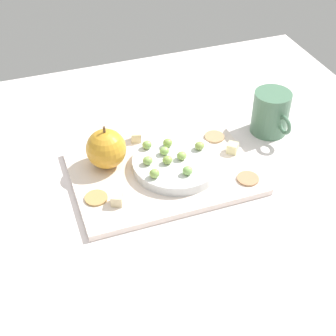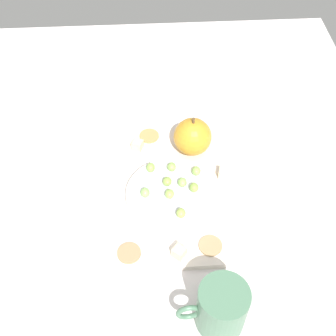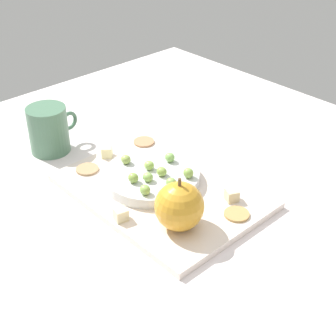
{
  "view_description": "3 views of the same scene",
  "coord_description": "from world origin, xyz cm",
  "px_view_note": "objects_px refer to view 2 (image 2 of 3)",
  "views": [
    {
      "loc": [
        -20.29,
        -64.46,
        67.19
      ],
      "look_at": [
        2.96,
        1.03,
        8.63
      ],
      "focal_mm": 52.65,
      "sensor_mm": 36.0,
      "label": 1
    },
    {
      "loc": [
        56.24,
        0.36,
        74.79
      ],
      "look_at": [
        0.79,
        3.67,
        9.53
      ],
      "focal_mm": 48.12,
      "sensor_mm": 36.0,
      "label": 2
    },
    {
      "loc": [
        -50.49,
        51.8,
        56.27
      ],
      "look_at": [
        1.72,
        3.18,
        10.59
      ],
      "focal_mm": 53.9,
      "sensor_mm": 36.0,
      "label": 3
    }
  ],
  "objects_px": {
    "cheese_cube_0": "(177,252)",
    "grape_6": "(179,213)",
    "cheese_cube_2": "(136,145)",
    "grape_3": "(143,193)",
    "serving_dish": "(169,195)",
    "grape_0": "(168,194)",
    "platter": "(169,189)",
    "cracker_2": "(127,253)",
    "grape_2": "(180,182)",
    "cheese_cube_1": "(222,173)",
    "cracker_0": "(150,136)",
    "grape_4": "(192,187)",
    "grape_7": "(194,171)",
    "grape_8": "(170,168)",
    "apple_whole": "(191,137)",
    "cracker_1": "(208,246)",
    "cup": "(219,308)",
    "grape_1": "(165,181)",
    "grape_5": "(151,168)"
  },
  "relations": [
    {
      "from": "cheese_cube_1",
      "to": "grape_6",
      "type": "distance_m",
      "value": 0.14
    },
    {
      "from": "grape_2",
      "to": "grape_7",
      "type": "xyz_separation_m",
      "value": [
        -0.03,
        0.03,
        0.0
      ]
    },
    {
      "from": "cheese_cube_0",
      "to": "cheese_cube_1",
      "type": "xyz_separation_m",
      "value": [
        -0.17,
        0.1,
        0.0
      ]
    },
    {
      "from": "grape_1",
      "to": "cracker_2",
      "type": "bearing_deg",
      "value": -28.78
    },
    {
      "from": "serving_dish",
      "to": "grape_1",
      "type": "height_order",
      "value": "grape_1"
    },
    {
      "from": "grape_8",
      "to": "cup",
      "type": "relative_size",
      "value": 0.17
    },
    {
      "from": "cheese_cube_0",
      "to": "grape_6",
      "type": "xyz_separation_m",
      "value": [
        -0.07,
        0.01,
        0.02
      ]
    },
    {
      "from": "grape_0",
      "to": "grape_6",
      "type": "xyz_separation_m",
      "value": [
        0.04,
        0.02,
        -0.0
      ]
    },
    {
      "from": "platter",
      "to": "cracker_2",
      "type": "bearing_deg",
      "value": -29.88
    },
    {
      "from": "grape_4",
      "to": "cheese_cube_2",
      "type": "bearing_deg",
      "value": -141.7
    },
    {
      "from": "cheese_cube_2",
      "to": "grape_5",
      "type": "relative_size",
      "value": 1.06
    },
    {
      "from": "grape_0",
      "to": "grape_8",
      "type": "distance_m",
      "value": 0.06
    },
    {
      "from": "grape_0",
      "to": "grape_8",
      "type": "relative_size",
      "value": 1.0
    },
    {
      "from": "cracker_0",
      "to": "grape_8",
      "type": "bearing_deg",
      "value": 17.62
    },
    {
      "from": "cheese_cube_2",
      "to": "cracker_1",
      "type": "height_order",
      "value": "cheese_cube_2"
    },
    {
      "from": "grape_1",
      "to": "grape_6",
      "type": "bearing_deg",
      "value": 15.4
    },
    {
      "from": "grape_8",
      "to": "grape_7",
      "type": "bearing_deg",
      "value": 77.25
    },
    {
      "from": "cheese_cube_0",
      "to": "cracker_0",
      "type": "bearing_deg",
      "value": -172.58
    },
    {
      "from": "apple_whole",
      "to": "cracker_1",
      "type": "bearing_deg",
      "value": 2.71
    },
    {
      "from": "cracker_0",
      "to": "cracker_1",
      "type": "xyz_separation_m",
      "value": [
        0.27,
        0.09,
        0.0
      ]
    },
    {
      "from": "grape_8",
      "to": "platter",
      "type": "bearing_deg",
      "value": -7.41
    },
    {
      "from": "grape_0",
      "to": "grape_7",
      "type": "height_order",
      "value": "same"
    },
    {
      "from": "grape_0",
      "to": "grape_1",
      "type": "xyz_separation_m",
      "value": [
        -0.03,
        -0.0,
        -0.0
      ]
    },
    {
      "from": "cracker_2",
      "to": "grape_7",
      "type": "height_order",
      "value": "grape_7"
    },
    {
      "from": "cheese_cube_2",
      "to": "cracker_0",
      "type": "relative_size",
      "value": 0.49
    },
    {
      "from": "cracker_0",
      "to": "grape_6",
      "type": "xyz_separation_m",
      "value": [
        0.22,
        0.05,
        0.03
      ]
    },
    {
      "from": "cup",
      "to": "cracker_2",
      "type": "bearing_deg",
      "value": -130.62
    },
    {
      "from": "platter",
      "to": "grape_1",
      "type": "bearing_deg",
      "value": -46.44
    },
    {
      "from": "serving_dish",
      "to": "grape_2",
      "type": "height_order",
      "value": "grape_2"
    },
    {
      "from": "cheese_cube_1",
      "to": "cracker_2",
      "type": "distance_m",
      "value": 0.25
    },
    {
      "from": "grape_5",
      "to": "grape_6",
      "type": "relative_size",
      "value": 1.0
    },
    {
      "from": "grape_2",
      "to": "cracker_1",
      "type": "bearing_deg",
      "value": 17.85
    },
    {
      "from": "cracker_0",
      "to": "cracker_2",
      "type": "height_order",
      "value": "same"
    },
    {
      "from": "platter",
      "to": "apple_whole",
      "type": "relative_size",
      "value": 4.46
    },
    {
      "from": "cracker_1",
      "to": "grape_4",
      "type": "xyz_separation_m",
      "value": [
        -0.11,
        -0.02,
        0.03
      ]
    },
    {
      "from": "serving_dish",
      "to": "grape_0",
      "type": "xyz_separation_m",
      "value": [
        0.01,
        -0.0,
        0.02
      ]
    },
    {
      "from": "apple_whole",
      "to": "serving_dish",
      "type": "bearing_deg",
      "value": -22.87
    },
    {
      "from": "cheese_cube_0",
      "to": "grape_1",
      "type": "relative_size",
      "value": 1.06
    },
    {
      "from": "grape_4",
      "to": "grape_0",
      "type": "bearing_deg",
      "value": -75.53
    },
    {
      "from": "cheese_cube_2",
      "to": "grape_3",
      "type": "bearing_deg",
      "value": 5.26
    },
    {
      "from": "cracker_1",
      "to": "grape_6",
      "type": "relative_size",
      "value": 2.19
    },
    {
      "from": "cheese_cube_2",
      "to": "cup",
      "type": "xyz_separation_m",
      "value": [
        0.37,
        0.12,
        0.02
      ]
    },
    {
      "from": "cracker_0",
      "to": "grape_7",
      "type": "relative_size",
      "value": 2.19
    },
    {
      "from": "grape_4",
      "to": "cup",
      "type": "xyz_separation_m",
      "value": [
        0.24,
        0.02,
        0.01
      ]
    },
    {
      "from": "cracker_2",
      "to": "grape_3",
      "type": "distance_m",
      "value": 0.12
    },
    {
      "from": "cheese_cube_2",
      "to": "cracker_2",
      "type": "bearing_deg",
      "value": -4.36
    },
    {
      "from": "grape_2",
      "to": "grape_8",
      "type": "xyz_separation_m",
      "value": [
        -0.04,
        -0.02,
        0.0
      ]
    },
    {
      "from": "grape_4",
      "to": "grape_7",
      "type": "distance_m",
      "value": 0.04
    },
    {
      "from": "grape_0",
      "to": "grape_6",
      "type": "height_order",
      "value": "same"
    },
    {
      "from": "cheese_cube_0",
      "to": "cracker_1",
      "type": "distance_m",
      "value": 0.06
    }
  ]
}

